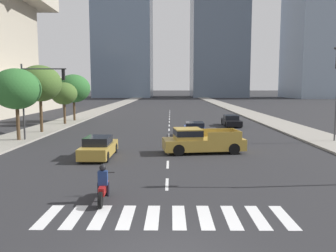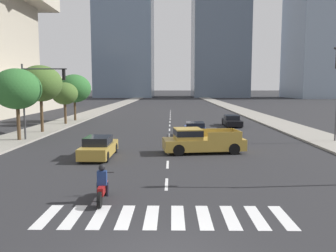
{
  "view_description": "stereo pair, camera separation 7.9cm",
  "coord_description": "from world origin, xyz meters",
  "px_view_note": "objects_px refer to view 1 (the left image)",
  "views": [
    {
      "loc": [
        0.17,
        -8.36,
        4.45
      ],
      "look_at": [
        0.0,
        13.01,
        2.0
      ],
      "focal_mm": 36.82,
      "sensor_mm": 36.0,
      "label": 1
    },
    {
      "loc": [
        0.25,
        -8.36,
        4.45
      ],
      "look_at": [
        0.0,
        13.01,
        2.0
      ],
      "focal_mm": 36.82,
      "sensor_mm": 36.0,
      "label": 2
    }
  ],
  "objects_px": {
    "motorcycle_lead": "(103,187)",
    "street_tree_nearest": "(16,89)",
    "pickup_truck": "(200,141)",
    "sedan_black_1": "(231,121)",
    "sedan_blue_0": "(195,130)",
    "traffic_signal_far": "(38,89)",
    "street_tree_second": "(40,84)",
    "street_tree_fourth": "(74,89)",
    "sedan_gold_2": "(99,148)",
    "street_tree_third": "(64,94)"
  },
  "relations": [
    {
      "from": "pickup_truck",
      "to": "street_tree_nearest",
      "type": "relative_size",
      "value": 0.98
    },
    {
      "from": "motorcycle_lead",
      "to": "sedan_black_1",
      "type": "distance_m",
      "value": 27.65
    },
    {
      "from": "street_tree_fourth",
      "to": "sedan_blue_0",
      "type": "bearing_deg",
      "value": -41.59
    },
    {
      "from": "street_tree_second",
      "to": "street_tree_third",
      "type": "relative_size",
      "value": 1.32
    },
    {
      "from": "sedan_black_1",
      "to": "traffic_signal_far",
      "type": "distance_m",
      "value": 21.13
    },
    {
      "from": "street_tree_third",
      "to": "street_tree_nearest",
      "type": "bearing_deg",
      "value": -90.0
    },
    {
      "from": "sedan_black_1",
      "to": "motorcycle_lead",
      "type": "bearing_deg",
      "value": -19.15
    },
    {
      "from": "traffic_signal_far",
      "to": "motorcycle_lead",
      "type": "bearing_deg",
      "value": -61.44
    },
    {
      "from": "sedan_blue_0",
      "to": "sedan_gold_2",
      "type": "height_order",
      "value": "sedan_gold_2"
    },
    {
      "from": "motorcycle_lead",
      "to": "traffic_signal_far",
      "type": "height_order",
      "value": "traffic_signal_far"
    },
    {
      "from": "street_tree_fourth",
      "to": "sedan_gold_2",
      "type": "bearing_deg",
      "value": -70.85
    },
    {
      "from": "pickup_truck",
      "to": "street_tree_second",
      "type": "relative_size",
      "value": 0.89
    },
    {
      "from": "sedan_blue_0",
      "to": "sedan_gold_2",
      "type": "bearing_deg",
      "value": -33.93
    },
    {
      "from": "sedan_black_1",
      "to": "street_tree_third",
      "type": "bearing_deg",
      "value": -91.69
    },
    {
      "from": "motorcycle_lead",
      "to": "street_tree_nearest",
      "type": "distance_m",
      "value": 17.9
    },
    {
      "from": "traffic_signal_far",
      "to": "street_tree_third",
      "type": "bearing_deg",
      "value": 97.93
    },
    {
      "from": "motorcycle_lead",
      "to": "sedan_blue_0",
      "type": "bearing_deg",
      "value": -17.21
    },
    {
      "from": "motorcycle_lead",
      "to": "street_tree_fourth",
      "type": "xyz_separation_m",
      "value": [
        -9.74,
        30.87,
        3.63
      ]
    },
    {
      "from": "motorcycle_lead",
      "to": "street_tree_second",
      "type": "relative_size",
      "value": 0.34
    },
    {
      "from": "street_tree_nearest",
      "to": "street_tree_second",
      "type": "distance_m",
      "value": 5.05
    },
    {
      "from": "street_tree_third",
      "to": "street_tree_fourth",
      "type": "distance_m",
      "value": 4.06
    },
    {
      "from": "sedan_blue_0",
      "to": "sedan_black_1",
      "type": "bearing_deg",
      "value": 150.69
    },
    {
      "from": "sedan_black_1",
      "to": "street_tree_third",
      "type": "xyz_separation_m",
      "value": [
        -19.23,
        0.88,
        3.08
      ]
    },
    {
      "from": "street_tree_second",
      "to": "street_tree_third",
      "type": "bearing_deg",
      "value": 90.0
    },
    {
      "from": "motorcycle_lead",
      "to": "street_tree_nearest",
      "type": "bearing_deg",
      "value": 31.47
    },
    {
      "from": "sedan_blue_0",
      "to": "street_tree_third",
      "type": "relative_size",
      "value": 0.98
    },
    {
      "from": "sedan_black_1",
      "to": "street_tree_fourth",
      "type": "relative_size",
      "value": 0.81
    },
    {
      "from": "motorcycle_lead",
      "to": "pickup_truck",
      "type": "xyz_separation_m",
      "value": [
        4.56,
        9.96,
        0.23
      ]
    },
    {
      "from": "sedan_blue_0",
      "to": "street_tree_nearest",
      "type": "distance_m",
      "value": 15.37
    },
    {
      "from": "motorcycle_lead",
      "to": "street_tree_nearest",
      "type": "relative_size",
      "value": 0.37
    },
    {
      "from": "sedan_black_1",
      "to": "street_tree_second",
      "type": "bearing_deg",
      "value": -70.73
    },
    {
      "from": "traffic_signal_far",
      "to": "street_tree_second",
      "type": "xyz_separation_m",
      "value": [
        -1.68,
        4.79,
        0.46
      ]
    },
    {
      "from": "pickup_truck",
      "to": "sedan_black_1",
      "type": "height_order",
      "value": "pickup_truck"
    },
    {
      "from": "sedan_blue_0",
      "to": "pickup_truck",
      "type": "bearing_deg",
      "value": -0.49
    },
    {
      "from": "sedan_black_1",
      "to": "street_tree_nearest",
      "type": "distance_m",
      "value": 22.66
    },
    {
      "from": "sedan_blue_0",
      "to": "street_tree_fourth",
      "type": "distance_m",
      "value": 19.76
    },
    {
      "from": "motorcycle_lead",
      "to": "sedan_blue_0",
      "type": "distance_m",
      "value": 18.61
    },
    {
      "from": "street_tree_nearest",
      "to": "street_tree_third",
      "type": "relative_size",
      "value": 1.2
    },
    {
      "from": "pickup_truck",
      "to": "sedan_black_1",
      "type": "bearing_deg",
      "value": -114.79
    },
    {
      "from": "pickup_truck",
      "to": "traffic_signal_far",
      "type": "bearing_deg",
      "value": -28.68
    },
    {
      "from": "pickup_truck",
      "to": "sedan_blue_0",
      "type": "bearing_deg",
      "value": -99.31
    },
    {
      "from": "pickup_truck",
      "to": "street_tree_nearest",
      "type": "distance_m",
      "value": 15.41
    },
    {
      "from": "pickup_truck",
      "to": "street_tree_second",
      "type": "height_order",
      "value": "street_tree_second"
    },
    {
      "from": "sedan_gold_2",
      "to": "traffic_signal_far",
      "type": "bearing_deg",
      "value": 44.43
    },
    {
      "from": "sedan_blue_0",
      "to": "traffic_signal_far",
      "type": "height_order",
      "value": "traffic_signal_far"
    },
    {
      "from": "street_tree_second",
      "to": "street_tree_fourth",
      "type": "xyz_separation_m",
      "value": [
        -0.0,
        11.27,
        -0.53
      ]
    },
    {
      "from": "motorcycle_lead",
      "to": "traffic_signal_far",
      "type": "relative_size",
      "value": 0.35
    },
    {
      "from": "sedan_gold_2",
      "to": "street_tree_second",
      "type": "height_order",
      "value": "street_tree_second"
    },
    {
      "from": "sedan_gold_2",
      "to": "street_tree_third",
      "type": "relative_size",
      "value": 0.9
    },
    {
      "from": "traffic_signal_far",
      "to": "street_tree_third",
      "type": "height_order",
      "value": "traffic_signal_far"
    }
  ]
}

